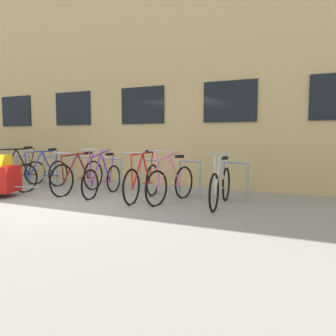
{
  "coord_description": "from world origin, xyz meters",
  "views": [
    {
      "loc": [
        4.51,
        -4.72,
        1.31
      ],
      "look_at": [
        1.51,
        1.6,
        0.64
      ],
      "focal_mm": 35.52,
      "sensor_mm": 36.0,
      "label": 1
    }
  ],
  "objects_px": {
    "bicycle_black": "(17,172)",
    "bicycle_maroon": "(79,176)",
    "bicycle_blue": "(43,174)",
    "bicycle_pink": "(171,183)",
    "bicycle_silver": "(221,186)",
    "bicycle_red": "(143,181)",
    "bicycle_purple": "(103,179)"
  },
  "relations": [
    {
      "from": "bicycle_black",
      "to": "bicycle_maroon",
      "type": "bearing_deg",
      "value": -3.07
    },
    {
      "from": "bicycle_maroon",
      "to": "bicycle_blue",
      "type": "bearing_deg",
      "value": 176.45
    },
    {
      "from": "bicycle_pink",
      "to": "bicycle_black",
      "type": "relative_size",
      "value": 0.99
    },
    {
      "from": "bicycle_maroon",
      "to": "bicycle_silver",
      "type": "height_order",
      "value": "bicycle_silver"
    },
    {
      "from": "bicycle_pink",
      "to": "bicycle_silver",
      "type": "bearing_deg",
      "value": 4.04
    },
    {
      "from": "bicycle_red",
      "to": "bicycle_black",
      "type": "height_order",
      "value": "bicycle_black"
    },
    {
      "from": "bicycle_purple",
      "to": "bicycle_maroon",
      "type": "height_order",
      "value": "bicycle_purple"
    },
    {
      "from": "bicycle_maroon",
      "to": "bicycle_pink",
      "type": "relative_size",
      "value": 1.09
    },
    {
      "from": "bicycle_maroon",
      "to": "bicycle_purple",
      "type": "bearing_deg",
      "value": -2.48
    },
    {
      "from": "bicycle_blue",
      "to": "bicycle_black",
      "type": "bearing_deg",
      "value": 177.55
    },
    {
      "from": "bicycle_maroon",
      "to": "bicycle_black",
      "type": "distance_m",
      "value": 2.14
    },
    {
      "from": "bicycle_red",
      "to": "bicycle_silver",
      "type": "xyz_separation_m",
      "value": [
        1.62,
        0.12,
        -0.01
      ]
    },
    {
      "from": "bicycle_purple",
      "to": "bicycle_silver",
      "type": "distance_m",
      "value": 2.68
    },
    {
      "from": "bicycle_red",
      "to": "bicycle_silver",
      "type": "distance_m",
      "value": 1.63
    },
    {
      "from": "bicycle_red",
      "to": "bicycle_black",
      "type": "relative_size",
      "value": 1.04
    },
    {
      "from": "bicycle_blue",
      "to": "bicycle_black",
      "type": "height_order",
      "value": "bicycle_black"
    },
    {
      "from": "bicycle_red",
      "to": "bicycle_pink",
      "type": "height_order",
      "value": "bicycle_pink"
    },
    {
      "from": "bicycle_silver",
      "to": "bicycle_black",
      "type": "xyz_separation_m",
      "value": [
        -5.53,
        0.08,
        -0.0
      ]
    },
    {
      "from": "bicycle_purple",
      "to": "bicycle_blue",
      "type": "distance_m",
      "value": 1.9
    },
    {
      "from": "bicycle_maroon",
      "to": "bicycle_pink",
      "type": "bearing_deg",
      "value": -0.83
    },
    {
      "from": "bicycle_silver",
      "to": "bicycle_blue",
      "type": "relative_size",
      "value": 1.02
    },
    {
      "from": "bicycle_pink",
      "to": "bicycle_blue",
      "type": "relative_size",
      "value": 0.95
    },
    {
      "from": "bicycle_purple",
      "to": "bicycle_blue",
      "type": "bearing_deg",
      "value": 176.84
    },
    {
      "from": "bicycle_red",
      "to": "bicycle_silver",
      "type": "bearing_deg",
      "value": 4.31
    },
    {
      "from": "bicycle_blue",
      "to": "bicycle_black",
      "type": "distance_m",
      "value": 0.95
    },
    {
      "from": "bicycle_purple",
      "to": "bicycle_blue",
      "type": "xyz_separation_m",
      "value": [
        -1.89,
        0.1,
        0.01
      ]
    },
    {
      "from": "bicycle_silver",
      "to": "bicycle_maroon",
      "type": "bearing_deg",
      "value": -179.39
    },
    {
      "from": "bicycle_pink",
      "to": "bicycle_purple",
      "type": "bearing_deg",
      "value": 179.86
    },
    {
      "from": "bicycle_purple",
      "to": "bicycle_pink",
      "type": "distance_m",
      "value": 1.68
    },
    {
      "from": "bicycle_purple",
      "to": "bicycle_maroon",
      "type": "xyz_separation_m",
      "value": [
        -0.7,
        0.03,
        0.02
      ]
    },
    {
      "from": "bicycle_blue",
      "to": "bicycle_black",
      "type": "relative_size",
      "value": 1.03
    },
    {
      "from": "bicycle_pink",
      "to": "bicycle_maroon",
      "type": "bearing_deg",
      "value": 179.17
    }
  ]
}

